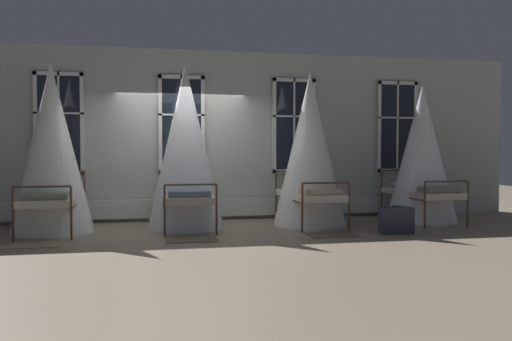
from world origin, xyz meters
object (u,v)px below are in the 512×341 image
at_px(cot_second, 52,150).
at_px(cot_third, 186,149).
at_px(cot_fifth, 422,155).
at_px(suitcase_dark, 396,220).
at_px(cot_fourth, 310,151).

relative_size(cot_second, cot_third, 0.98).
xyz_separation_m(cot_fifth, suitcase_dark, (-1.18, -1.32, -1.07)).
bearing_deg(cot_fifth, cot_second, 90.72).
relative_size(cot_second, cot_fourth, 1.01).
bearing_deg(cot_fifth, cot_fourth, 90.58).
xyz_separation_m(cot_fourth, cot_fifth, (2.27, 0.00, -0.08)).
distance_m(cot_fourth, cot_fifth, 2.27).
bearing_deg(cot_fifth, suitcase_dark, 138.79).
xyz_separation_m(cot_second, cot_third, (2.24, 0.04, 0.03)).
height_order(cot_fourth, cot_fifth, cot_fourth).
distance_m(cot_third, suitcase_dark, 3.83).
xyz_separation_m(cot_second, suitcase_dark, (5.63, -1.30, -1.17)).
bearing_deg(cot_third, cot_fourth, -91.40).
bearing_deg(cot_second, cot_fifth, -90.06).
height_order(cot_second, suitcase_dark, cot_second).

